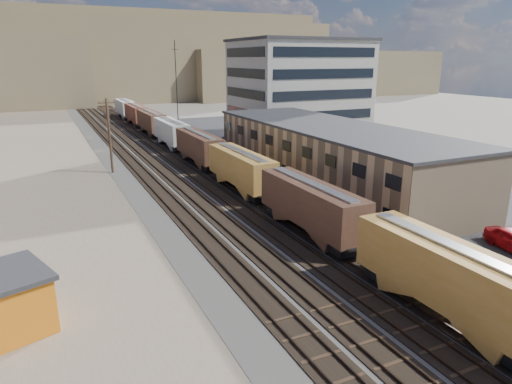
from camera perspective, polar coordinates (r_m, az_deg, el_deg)
name	(u,v)px	position (r m, az deg, el deg)	size (l,w,h in m)	color
ground	(352,302)	(30.53, 11.96, -13.33)	(300.00, 300.00, 0.00)	#6B6356
ballast_bed	(160,156)	(74.23, -11.88, 4.39)	(18.00, 200.00, 0.06)	#4C4742
dirt_yard	(18,186)	(62.68, -27.59, 0.66)	(24.00, 180.00, 0.03)	#6F614C
asphalt_lot	(330,162)	(69.49, 9.19, 3.72)	(26.00, 120.00, 0.04)	#232326
rail_tracks	(157,156)	(74.09, -12.29, 4.41)	(11.40, 200.00, 0.24)	black
freight_train	(184,138)	(74.01, -9.00, 6.68)	(3.00, 119.74, 4.46)	black
warehouse	(329,154)	(56.79, 9.15, 4.66)	(12.40, 40.40, 7.25)	tan
office_tower	(298,90)	(88.09, 5.28, 12.56)	(22.60, 18.60, 18.45)	#9E998E
utility_pole_north	(109,134)	(64.05, -17.85, 6.89)	(2.20, 0.32, 10.00)	#382619
radio_mast	(177,93)	(84.11, -9.87, 12.13)	(1.20, 0.16, 18.00)	black
hills_north	(81,61)	(189.46, -20.99, 15.04)	(265.00, 80.00, 32.00)	brown
maintenance_shed	(12,299)	(29.89, -28.18, -11.76)	(5.14, 5.83, 3.57)	orange
parked_car_blue	(291,144)	(79.55, 4.39, 5.97)	(2.32, 5.03, 1.40)	navy
parked_car_far	(331,139)	(85.48, 9.36, 6.52)	(1.65, 4.11, 1.40)	silver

